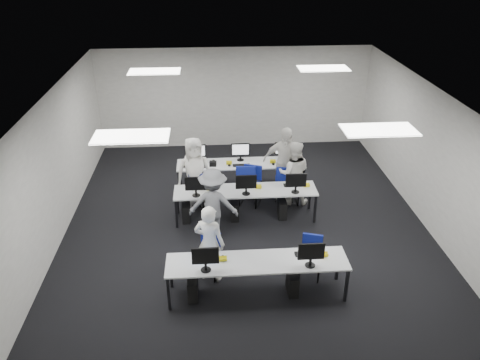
{
  "coord_description": "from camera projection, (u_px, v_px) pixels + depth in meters",
  "views": [
    {
      "loc": [
        -0.76,
        -8.96,
        5.79
      ],
      "look_at": [
        -0.12,
        0.18,
        1.0
      ],
      "focal_mm": 35.0,
      "sensor_mm": 36.0,
      "label": 1
    }
  ],
  "objects": [
    {
      "name": "equipment_front",
      "position": [
        246.0,
        279.0,
        8.33
      ],
      "size": [
        2.51,
        0.41,
        1.19
      ],
      "color": "#0C38A8",
      "rests_on": "desk_front"
    },
    {
      "name": "chair_6",
      "position": [
        246.0,
        188.0,
        11.46
      ],
      "size": [
        0.52,
        0.56,
        0.99
      ],
      "rotation": [
        0.0,
        0.0,
        -0.07
      ],
      "color": "navy",
      "rests_on": "ground"
    },
    {
      "name": "student_2",
      "position": [
        194.0,
        172.0,
        10.99
      ],
      "size": [
        0.91,
        0.67,
        1.71
      ],
      "primitive_type": "imported",
      "rotation": [
        0.0,
        0.0,
        0.16
      ],
      "color": "white",
      "rests_on": "ground"
    },
    {
      "name": "chair_2",
      "position": [
        198.0,
        199.0,
        11.05
      ],
      "size": [
        0.51,
        0.54,
        0.83
      ],
      "rotation": [
        0.0,
        0.0,
        -0.29
      ],
      "color": "navy",
      "rests_on": "ground"
    },
    {
      "name": "equipment_back",
      "position": [
        248.0,
        176.0,
        11.93
      ],
      "size": [
        2.91,
        0.41,
        1.19
      ],
      "color": "white",
      "rests_on": "desk_back"
    },
    {
      "name": "equipment_mid",
      "position": [
        237.0,
        205.0,
        10.63
      ],
      "size": [
        2.91,
        0.41,
        1.19
      ],
      "color": "white",
      "rests_on": "desk_mid"
    },
    {
      "name": "desk_back",
      "position": [
        241.0,
        165.0,
        11.75
      ],
      "size": [
        3.2,
        0.7,
        0.73
      ],
      "color": "silver",
      "rests_on": "ground"
    },
    {
      "name": "handbag",
      "position": [
        196.0,
        183.0,
        10.52
      ],
      "size": [
        0.37,
        0.3,
        0.26
      ],
      "primitive_type": "ellipsoid",
      "rotation": [
        0.0,
        0.0,
        0.37
      ],
      "color": "#9B7F50",
      "rests_on": "desk_mid"
    },
    {
      "name": "ceiling_panels",
      "position": [
        247.0,
        95.0,
        9.27
      ],
      "size": [
        5.2,
        4.6,
        0.02
      ],
      "color": "white",
      "rests_on": "room"
    },
    {
      "name": "student_1",
      "position": [
        293.0,
        173.0,
        11.1
      ],
      "size": [
        0.85,
        0.7,
        1.59
      ],
      "primitive_type": "imported",
      "rotation": [
        0.0,
        0.0,
        3.01
      ],
      "color": "white",
      "rests_on": "ground"
    },
    {
      "name": "chair_1",
      "position": [
        310.0,
        264.0,
        8.89
      ],
      "size": [
        0.51,
        0.54,
        0.81
      ],
      "rotation": [
        0.0,
        0.0,
        -0.31
      ],
      "color": "navy",
      "rests_on": "ground"
    },
    {
      "name": "chair_0",
      "position": [
        209.0,
        262.0,
        8.92
      ],
      "size": [
        0.54,
        0.56,
        0.85
      ],
      "rotation": [
        0.0,
        0.0,
        -0.34
      ],
      "color": "navy",
      "rests_on": "ground"
    },
    {
      "name": "chair_5",
      "position": [
        199.0,
        192.0,
        11.33
      ],
      "size": [
        0.5,
        0.53,
        0.87
      ],
      "rotation": [
        0.0,
        0.0,
        -0.18
      ],
      "color": "navy",
      "rests_on": "ground"
    },
    {
      "name": "student_0",
      "position": [
        210.0,
        244.0,
        8.55
      ],
      "size": [
        0.67,
        0.56,
        1.59
      ],
      "primitive_type": "imported",
      "rotation": [
        0.0,
        0.0,
        2.79
      ],
      "color": "white",
      "rests_on": "ground"
    },
    {
      "name": "desk_mid",
      "position": [
        245.0,
        192.0,
        10.51
      ],
      "size": [
        3.2,
        0.7,
        0.73
      ],
      "color": "silver",
      "rests_on": "ground"
    },
    {
      "name": "student_3",
      "position": [
        285.0,
        163.0,
        11.28
      ],
      "size": [
        1.17,
        0.84,
        1.84
      ],
      "primitive_type": "imported",
      "rotation": [
        0.0,
        0.0,
        -0.4
      ],
      "color": "white",
      "rests_on": "ground"
    },
    {
      "name": "desk_front",
      "position": [
        257.0,
        264.0,
        8.21
      ],
      "size": [
        3.2,
        0.7,
        0.73
      ],
      "color": "silver",
      "rests_on": "ground"
    },
    {
      "name": "chair_4",
      "position": [
        288.0,
        191.0,
        11.36
      ],
      "size": [
        0.46,
        0.5,
        0.92
      ],
      "rotation": [
        0.0,
        0.0,
        0.02
      ],
      "color": "navy",
      "rests_on": "ground"
    },
    {
      "name": "chair_7",
      "position": [
        284.0,
        187.0,
        11.5
      ],
      "size": [
        0.52,
        0.56,
        0.93
      ],
      "rotation": [
        0.0,
        0.0,
        -0.14
      ],
      "color": "navy",
      "rests_on": "ground"
    },
    {
      "name": "room",
      "position": [
        246.0,
        163.0,
        9.95
      ],
      "size": [
        9.0,
        9.02,
        3.0
      ],
      "color": "black",
      "rests_on": "ground"
    },
    {
      "name": "chair_3",
      "position": [
        251.0,
        192.0,
        11.3
      ],
      "size": [
        0.6,
        0.63,
        0.93
      ],
      "rotation": [
        0.0,
        0.0,
        -0.37
      ],
      "color": "navy",
      "rests_on": "ground"
    },
    {
      "name": "photographer",
      "position": [
        213.0,
        204.0,
        9.78
      ],
      "size": [
        1.1,
        0.72,
        1.61
      ],
      "primitive_type": "imported",
      "rotation": [
        0.0,
        0.0,
        3.02
      ],
      "color": "gray",
      "rests_on": "ground"
    },
    {
      "name": "dslr_camera",
      "position": [
        213.0,
        164.0,
        9.54
      ],
      "size": [
        0.16,
        0.2,
        0.1
      ],
      "primitive_type": "cube",
      "rotation": [
        0.0,
        0.0,
        3.02
      ],
      "color": "black",
      "rests_on": "photographer"
    }
  ]
}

